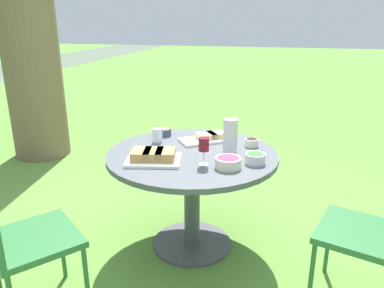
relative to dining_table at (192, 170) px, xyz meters
name	(u,v)px	position (x,y,z in m)	size (l,w,h in m)	color
ground_plane	(192,244)	(0.00, 0.00, -0.58)	(40.00, 40.00, 0.00)	#5B8C38
dining_table	(192,170)	(0.00, 0.00, 0.00)	(1.15, 1.15, 0.71)	#4C4C51
chair_near_left	(17,232)	(-0.88, 0.71, -0.06)	(0.60, 0.61, 0.89)	#2D6B38
chair_near_right	(378,225)	(-0.36, -1.11, -0.06)	(0.55, 0.54, 0.89)	#2D6B38
water_pitcher	(230,136)	(0.05, -0.25, 0.25)	(0.10, 0.10, 0.24)	silver
wine_glass	(204,146)	(-0.20, -0.12, 0.26)	(0.07, 0.07, 0.18)	silver
platter_bread_main	(209,138)	(0.27, -0.06, 0.15)	(0.37, 0.42, 0.06)	white
platter_charcuterie	(153,156)	(-0.22, 0.19, 0.16)	(0.31, 0.38, 0.08)	white
bowl_fries	(165,132)	(0.32, 0.30, 0.16)	(0.10, 0.10, 0.06)	#334256
bowl_salad	(255,158)	(-0.10, -0.43, 0.17)	(0.13, 0.13, 0.07)	silver
bowl_olives	(252,142)	(0.23, -0.37, 0.16)	(0.09, 0.09, 0.06)	beige
bowl_dip_red	(228,162)	(-0.21, -0.27, 0.17)	(0.16, 0.16, 0.07)	beige
cup_water_near	(158,135)	(0.16, 0.30, 0.18)	(0.07, 0.07, 0.10)	silver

